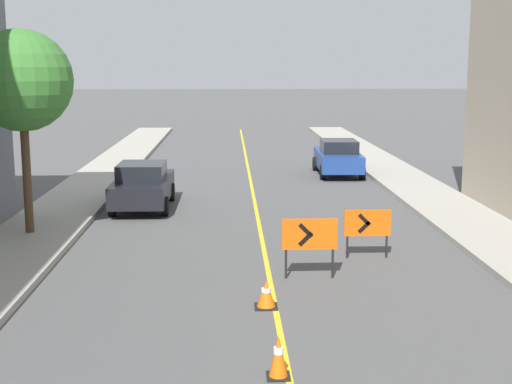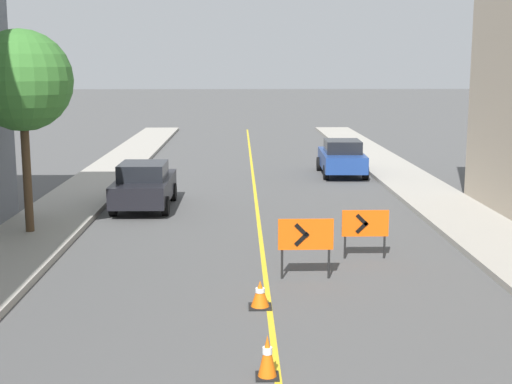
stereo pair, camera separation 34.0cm
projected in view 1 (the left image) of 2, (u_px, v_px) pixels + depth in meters
The scene contains 10 objects.
lane_stripe at pixel (253, 195), 26.97m from camera, with size 0.12×55.86×0.01m.
sidewalk_left at pixel (81, 194), 26.71m from camera, with size 2.51×55.86×0.17m.
sidewalk_right at pixel (422, 192), 27.20m from camera, with size 2.51×55.86×0.17m.
traffic_cone_fourth at pixel (278, 356), 11.18m from camera, with size 0.37×0.37×0.70m.
traffic_cone_fifth at pixel (266, 294), 14.43m from camera, with size 0.47×0.47×0.57m.
arrow_barricade_primary at pixel (310, 236), 16.29m from camera, with size 1.27×0.09×1.40m.
arrow_barricade_secondary at pixel (367, 225), 18.06m from camera, with size 1.19×0.09×1.25m.
parked_car_curb_near at pixel (143, 185), 24.37m from camera, with size 1.93×4.31×1.59m.
parked_car_curb_mid at pixel (338, 157), 31.83m from camera, with size 1.95×4.36×1.59m.
street_tree_left_near at pixel (21, 81), 19.55m from camera, with size 2.81×2.81×5.68m.
Camera 1 is at (-0.93, 1.41, 4.85)m, focal length 50.00 mm.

